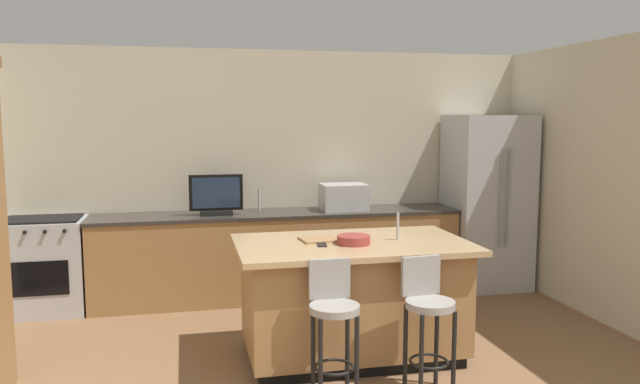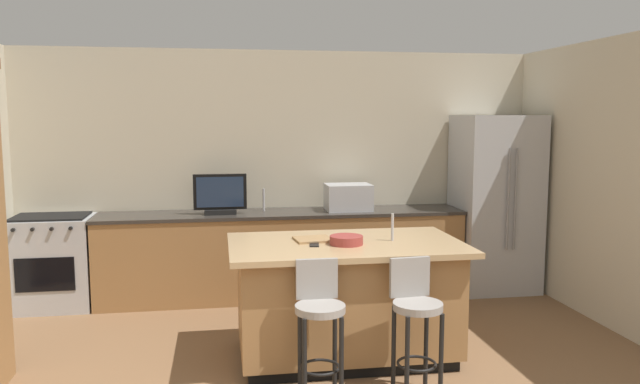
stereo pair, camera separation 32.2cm
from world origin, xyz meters
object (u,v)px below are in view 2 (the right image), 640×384
at_px(refrigerator, 495,203).
at_px(cell_phone, 314,245).
at_px(tv_monitor, 220,196).
at_px(bar_stool_left, 319,318).
at_px(microwave, 348,197).
at_px(cutting_board, 313,239).
at_px(fruit_bowl, 346,240).
at_px(kitchen_island, 346,298).
at_px(range_oven, 53,262).
at_px(bar_stool_right, 416,316).

height_order(refrigerator, cell_phone, refrigerator).
bearing_deg(tv_monitor, bar_stool_left, -74.91).
relative_size(microwave, cutting_board, 1.67).
height_order(microwave, cutting_board, microwave).
xyz_separation_m(tv_monitor, cutting_board, (0.73, -1.58, -0.17)).
distance_m(bar_stool_left, fruit_bowl, 0.80).
xyz_separation_m(microwave, cutting_board, (-0.63, -1.63, -0.12)).
bearing_deg(refrigerator, bar_stool_left, -134.73).
height_order(refrigerator, bar_stool_left, refrigerator).
bearing_deg(kitchen_island, fruit_bowl, -99.44).
distance_m(bar_stool_left, cutting_board, 0.90).
distance_m(kitchen_island, microwave, 1.87).
relative_size(range_oven, microwave, 1.96).
bearing_deg(kitchen_island, microwave, 77.55).
height_order(microwave, bar_stool_right, microwave).
bearing_deg(kitchen_island, cell_phone, -164.85).
relative_size(microwave, bar_stool_left, 0.51).
bearing_deg(cell_phone, tv_monitor, 120.62).
relative_size(bar_stool_left, cell_phone, 6.32).
bearing_deg(bar_stool_right, refrigerator, 49.92).
height_order(microwave, cell_phone, microwave).
xyz_separation_m(bar_stool_right, cell_phone, (-0.60, 0.68, 0.38)).
relative_size(refrigerator, bar_stool_left, 2.04).
distance_m(kitchen_island, bar_stool_right, 0.82).
height_order(tv_monitor, fruit_bowl, tv_monitor).
bearing_deg(cutting_board, range_oven, 145.85).
bearing_deg(tv_monitor, microwave, 2.19).
xyz_separation_m(kitchen_island, cutting_board, (-0.25, 0.11, 0.47)).
xyz_separation_m(range_oven, microwave, (3.03, 0.00, 0.59)).
bearing_deg(fruit_bowl, cell_phone, 176.81).
relative_size(kitchen_island, bar_stool_left, 1.94).
bearing_deg(cutting_board, bar_stool_left, -95.70).
xyz_separation_m(refrigerator, bar_stool_left, (-2.36, -2.38, -0.40)).
relative_size(range_oven, bar_stool_right, 0.99).
bearing_deg(bar_stool_left, range_oven, 133.87).
bearing_deg(refrigerator, microwave, 177.76).
bearing_deg(cutting_board, fruit_bowl, -40.31).
bearing_deg(cell_phone, kitchen_island, 23.83).
xyz_separation_m(refrigerator, microwave, (-1.65, 0.06, 0.09)).
bearing_deg(bar_stool_left, cell_phone, 84.62).
xyz_separation_m(cell_phone, cutting_board, (0.02, 0.18, 0.01)).
height_order(refrigerator, fruit_bowl, refrigerator).
relative_size(range_oven, tv_monitor, 1.73).
height_order(refrigerator, bar_stool_right, refrigerator).
bearing_deg(tv_monitor, bar_stool_right, -61.79).
distance_m(microwave, bar_stool_right, 2.54).
bearing_deg(kitchen_island, refrigerator, 39.53).
distance_m(microwave, cutting_board, 1.75).
bearing_deg(tv_monitor, cutting_board, -65.27).
bearing_deg(refrigerator, range_oven, 179.22).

